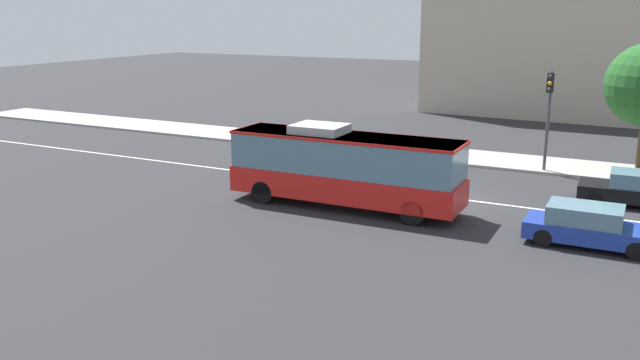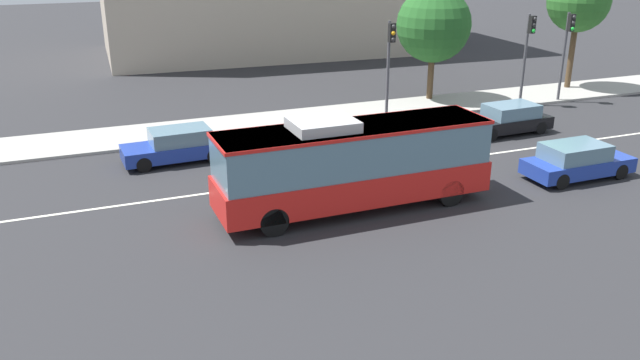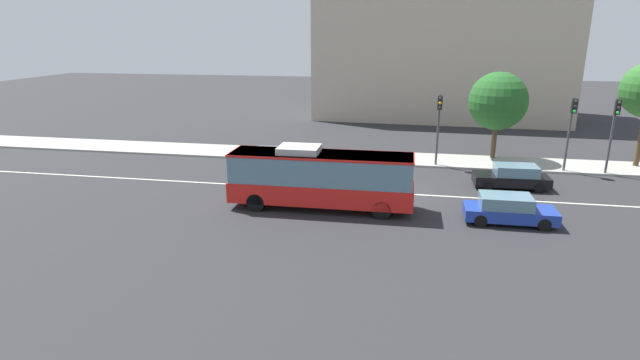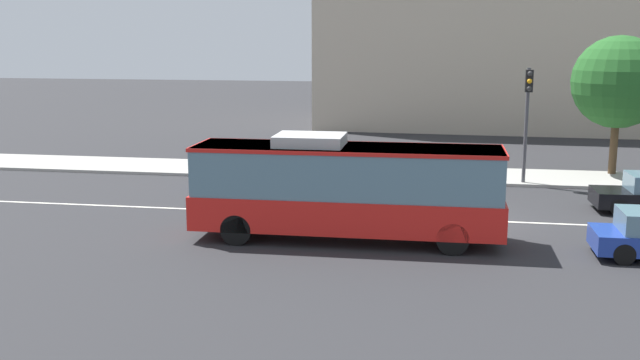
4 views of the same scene
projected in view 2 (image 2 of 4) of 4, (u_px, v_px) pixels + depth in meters
The scene contains 12 objects.
ground_plane at pixel (401, 167), 27.82m from camera, with size 160.00×160.00×0.00m, color #28282B.
sidewalk_kerb at pixel (327, 117), 35.15m from camera, with size 80.00×3.96×0.14m, color #9E9B93.
lane_centre_line at pixel (401, 166), 27.82m from camera, with size 76.00×0.16×0.01m, color silver.
transit_bus at pixel (353, 161), 22.98m from camera, with size 10.02×2.58×3.46m.
sedan_blue at pixel (577, 161), 26.32m from camera, with size 4.51×1.84×1.46m.
sedan_blue_ahead at pixel (177, 146), 28.23m from camera, with size 4.57×1.98×1.46m.
sedan_black at pixel (508, 119), 32.24m from camera, with size 4.56×1.96×1.46m.
traffic_light_near_corner at pixel (528, 44), 36.38m from camera, with size 0.34×0.62×5.20m.
traffic_light_mid_block at pixel (390, 54), 33.44m from camera, with size 0.32×0.62×5.20m.
traffic_light_far_corner at pixel (567, 42), 37.14m from camera, with size 0.33×0.62×5.20m.
street_tree_kerbside_left at pixel (579, 1), 39.71m from camera, with size 3.82×3.82×7.43m.
street_tree_kerbside_centre at pixel (434, 25), 37.25m from camera, with size 4.30×4.30×6.61m.
Camera 2 is at (-12.85, -23.10, 9.38)m, focal length 36.38 mm.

